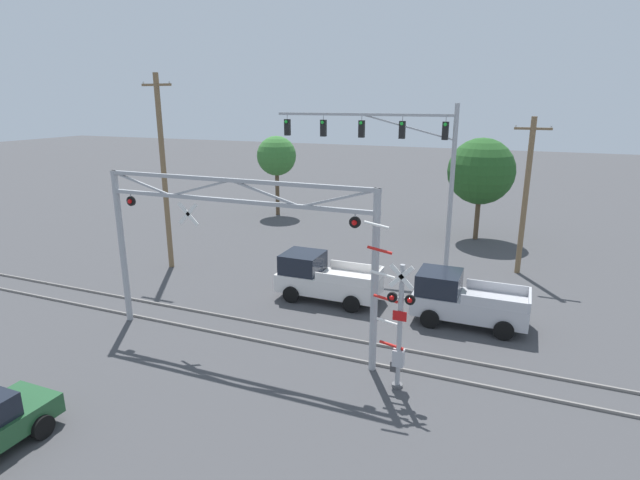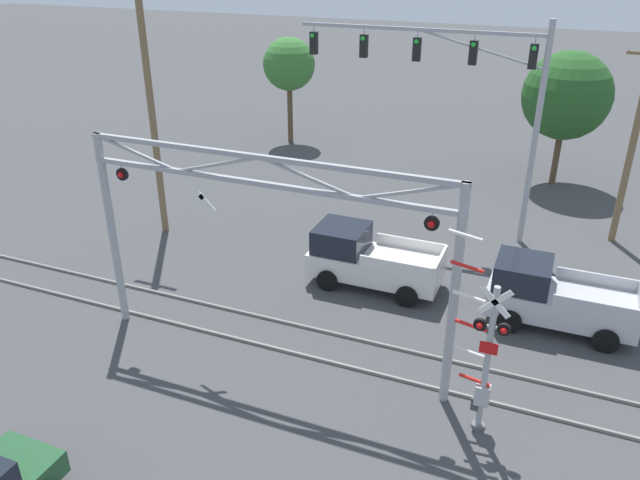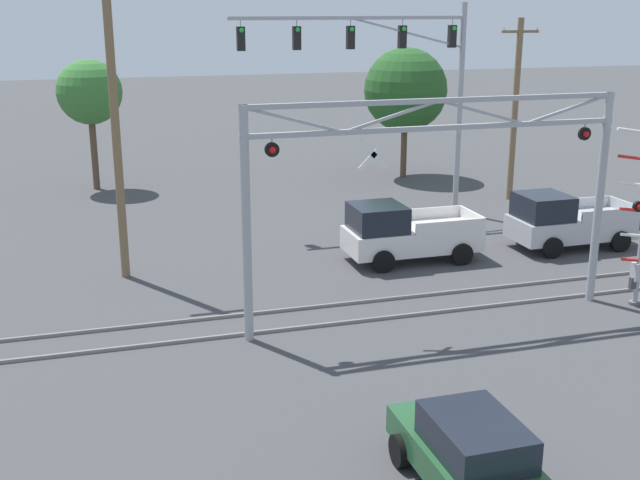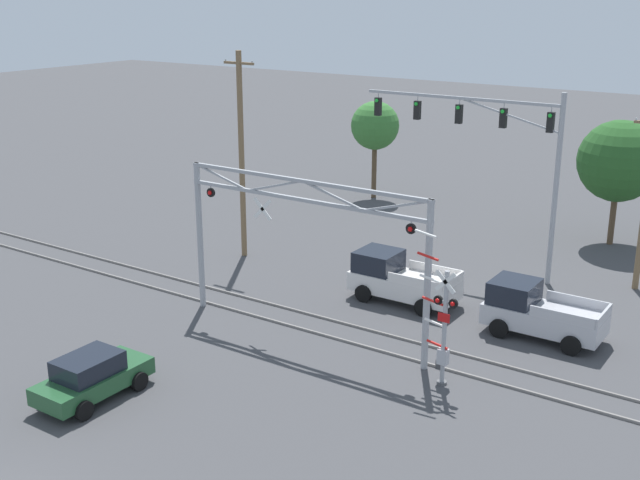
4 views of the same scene
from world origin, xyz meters
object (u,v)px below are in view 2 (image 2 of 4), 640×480
crossing_gantry (263,227)px  background_tree_far_left_verge (289,65)px  background_tree_beyond_span (567,96)px  pickup_truck_lead (368,258)px  crossing_signal_mast (483,361)px  utility_pole_left (151,109)px  pickup_truck_following (552,296)px  utility_pole_right (633,142)px  traffic_signal_span (473,86)px

crossing_gantry → background_tree_far_left_verge: 22.27m
background_tree_beyond_span → pickup_truck_lead: bearing=-112.3°
crossing_signal_mast → utility_pole_left: (-14.56, 7.13, 3.25)m
crossing_signal_mast → background_tree_far_left_verge: size_ratio=0.86×
background_tree_beyond_span → crossing_signal_mast: bearing=-91.7°
utility_pole_left → background_tree_far_left_verge: bearing=92.1°
pickup_truck_following → utility_pole_right: (2.02, 7.60, 3.25)m
traffic_signal_span → utility_pole_left: (-11.78, -4.71, -0.92)m
pickup_truck_lead → utility_pole_left: size_ratio=0.46×
background_tree_far_left_verge → crossing_signal_mast: bearing=-54.6°
traffic_signal_span → background_tree_far_left_verge: size_ratio=1.58×
pickup_truck_lead → utility_pole_right: (8.37, 7.36, 3.25)m
traffic_signal_span → utility_pole_right: bearing=14.5°
background_tree_beyond_span → utility_pole_left: bearing=-140.4°
traffic_signal_span → pickup_truck_lead: size_ratio=2.10×
utility_pole_left → traffic_signal_span: bearing=21.8°
utility_pole_left → background_tree_far_left_verge: (-0.52, 14.11, -0.61)m
utility_pole_right → background_tree_beyond_span: utility_pole_right is taller
crossing_gantry → traffic_signal_span: bearing=72.2°
pickup_truck_following → background_tree_beyond_span: background_tree_beyond_span is taller
traffic_signal_span → background_tree_far_left_verge: traffic_signal_span is taller
background_tree_beyond_span → background_tree_far_left_verge: bearing=174.3°
crossing_gantry → background_tree_beyond_span: 20.15m
background_tree_far_left_verge → utility_pole_left: bearing=-87.9°
crossing_signal_mast → background_tree_beyond_span: (0.59, 19.66, 2.46)m
traffic_signal_span → background_tree_beyond_span: (3.37, 7.82, -1.71)m
pickup_truck_lead → traffic_signal_span: bearing=69.1°
pickup_truck_lead → crossing_signal_mast: bearing=-50.6°
background_tree_far_left_verge → pickup_truck_following: bearing=-43.1°
utility_pole_right → background_tree_beyond_span: size_ratio=1.23×
pickup_truck_lead → pickup_truck_following: bearing=-2.1°
pickup_truck_lead → utility_pole_left: 10.56m
pickup_truck_following → utility_pole_right: 8.51m
background_tree_beyond_span → traffic_signal_span: bearing=-113.3°
crossing_signal_mast → pickup_truck_following: (1.37, 5.84, -1.07)m
crossing_gantry → utility_pole_left: size_ratio=1.06×
crossing_signal_mast → utility_pole_left: utility_pole_left is taller
utility_pole_right → background_tree_beyond_span: 6.83m
pickup_truck_following → background_tree_far_left_verge: bearing=136.9°
utility_pole_right → traffic_signal_span: bearing=-165.5°
crossing_signal_mast → pickup_truck_lead: 7.93m
pickup_truck_following → utility_pole_right: size_ratio=0.56×
utility_pole_right → background_tree_far_left_verge: utility_pole_right is taller
crossing_signal_mast → utility_pole_left: bearing=153.9°
traffic_signal_span → utility_pole_right: 6.68m
crossing_gantry → utility_pole_left: 10.45m
pickup_truck_following → utility_pole_left: 16.56m
utility_pole_left → utility_pole_right: size_ratio=1.26×
pickup_truck_lead → background_tree_beyond_span: (5.58, 13.59, 3.53)m
utility_pole_right → pickup_truck_lead: bearing=-138.7°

